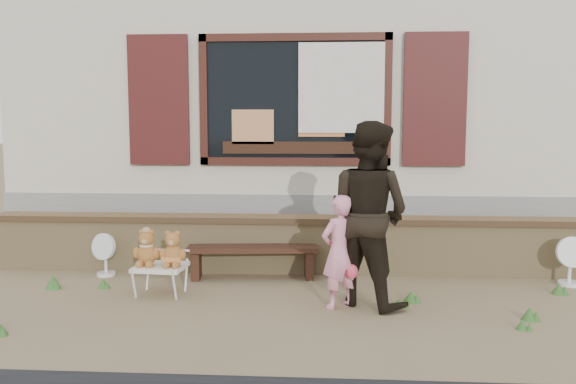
# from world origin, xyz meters

# --- Properties ---
(ground) EXTENTS (80.00, 80.00, 0.00)m
(ground) POSITION_xyz_m (0.00, 0.00, 0.00)
(ground) COLOR brown
(ground) RESTS_ON ground
(shopfront) EXTENTS (8.04, 5.13, 4.00)m
(shopfront) POSITION_xyz_m (0.00, 4.49, 2.00)
(shopfront) COLOR #B8AB95
(shopfront) RESTS_ON ground
(brick_wall) EXTENTS (7.10, 0.36, 0.67)m
(brick_wall) POSITION_xyz_m (0.00, 1.00, 0.34)
(brick_wall) COLOR tan
(brick_wall) RESTS_ON ground
(bench) EXTENTS (1.48, 0.44, 0.37)m
(bench) POSITION_xyz_m (-0.40, 0.66, 0.27)
(bench) COLOR black
(bench) RESTS_ON ground
(folding_chair) EXTENTS (0.53, 0.48, 0.31)m
(folding_chair) POSITION_xyz_m (-1.27, -0.04, 0.28)
(folding_chair) COLOR silver
(folding_chair) RESTS_ON ground
(teddy_bear_left) EXTENTS (0.29, 0.26, 0.38)m
(teddy_bear_left) POSITION_xyz_m (-1.41, -0.03, 0.50)
(teddy_bear_left) COLOR brown
(teddy_bear_left) RESTS_ON folding_chair
(teddy_bear_right) EXTENTS (0.29, 0.26, 0.37)m
(teddy_bear_right) POSITION_xyz_m (-1.13, -0.05, 0.49)
(teddy_bear_right) COLOR brown
(teddy_bear_right) RESTS_ON folding_chair
(child) EXTENTS (0.47, 0.44, 1.09)m
(child) POSITION_xyz_m (0.55, -0.35, 0.54)
(child) COLOR pink
(child) RESTS_ON ground
(adult) EXTENTS (1.10, 1.06, 1.78)m
(adult) POSITION_xyz_m (0.83, -0.22, 0.89)
(adult) COLOR black
(adult) RESTS_ON ground
(fan_left) EXTENTS (0.32, 0.21, 0.50)m
(fan_left) POSITION_xyz_m (-2.11, 0.68, 0.25)
(fan_left) COLOR silver
(fan_left) RESTS_ON ground
(fan_right) EXTENTS (0.34, 0.23, 0.54)m
(fan_right) POSITION_xyz_m (3.07, 0.60, 0.27)
(fan_right) COLOR white
(fan_right) RESTS_ON ground
(grass_tufts) EXTENTS (5.61, 1.68, 0.15)m
(grass_tufts) POSITION_xyz_m (-0.19, -0.39, 0.06)
(grass_tufts) COLOR #346127
(grass_tufts) RESTS_ON ground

